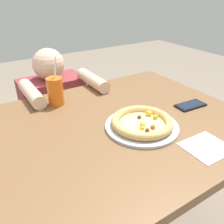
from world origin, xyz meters
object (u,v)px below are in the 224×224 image
object	(u,v)px
drink_cup_colored	(55,91)
diner_seated	(57,125)
cell_phone	(190,105)
pizza_near	(142,123)

from	to	relation	value
drink_cup_colored	diner_seated	distance (m)	0.53
cell_phone	diner_seated	distance (m)	0.90
drink_cup_colored	cell_phone	size ratio (longest dim) A/B	1.55
pizza_near	diner_seated	distance (m)	0.82
drink_cup_colored	cell_phone	bearing A→B (deg)	-34.31
drink_cup_colored	diner_seated	xyz separation A→B (m)	(0.09, 0.34, -0.40)
drink_cup_colored	diner_seated	world-z (taller)	drink_cup_colored
pizza_near	cell_phone	xyz separation A→B (m)	(0.32, 0.03, -0.02)
cell_phone	diner_seated	xyz separation A→B (m)	(-0.45, 0.71, -0.33)
pizza_near	drink_cup_colored	size ratio (longest dim) A/B	1.27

